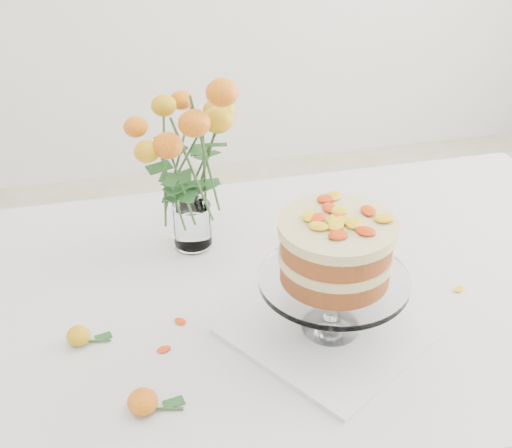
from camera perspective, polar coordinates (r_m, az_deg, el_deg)
The scene contains 12 objects.
table at distance 1.50m, azimuth 3.78°, elevation -7.57°, with size 1.43×0.93×0.76m.
napkin at distance 1.34m, azimuth 5.96°, elevation -8.42°, with size 0.32×0.32×0.01m, color silver.
cake_stand at distance 1.24m, azimuth 6.38°, elevation -2.57°, with size 0.27×0.27×0.24m.
rose_vase at distance 1.45m, azimuth -5.49°, elevation 6.32°, with size 0.34×0.34×0.42m.
loose_rose_near at distance 1.34m, azimuth -13.99°, elevation -8.66°, with size 0.08×0.04×0.04m.
loose_rose_far at distance 1.20m, azimuth -9.03°, elevation -13.86°, with size 0.09×0.05×0.04m.
stray_petal_a at distance 1.35m, azimuth 0.19°, elevation -8.26°, with size 0.03×0.02×0.00m, color yellow.
stray_petal_b at distance 1.34m, azimuth 4.81°, elevation -8.67°, with size 0.03×0.02×0.00m, color yellow.
stray_petal_c at distance 1.32m, azimuth 7.01°, elevation -9.47°, with size 0.03×0.02×0.00m, color yellow.
stray_petal_d at distance 1.37m, azimuth -6.07°, elevation -7.77°, with size 0.03×0.02×0.00m, color yellow.
stray_petal_e at distance 1.31m, azimuth -7.38°, elevation -9.92°, with size 0.03×0.02×0.00m, color yellow.
stray_petal_f at distance 1.49m, azimuth 15.92°, elevation -5.03°, with size 0.03×0.02×0.00m, color yellow.
Camera 1 is at (-0.36, -1.10, 1.63)m, focal length 50.00 mm.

